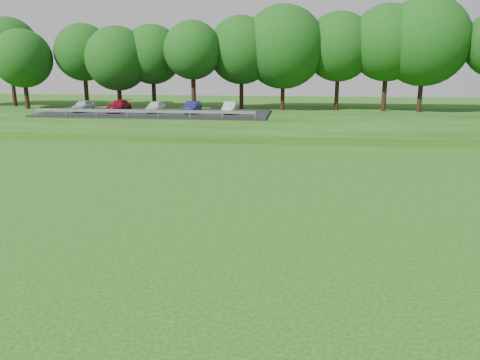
# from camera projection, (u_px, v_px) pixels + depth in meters

# --- Properties ---
(berm) EXTENTS (130.00, 30.00, 0.60)m
(berm) POSITION_uv_depth(u_px,v_px,m) (387.00, 119.00, 47.68)
(berm) COLOR #173D0B
(berm) RESTS_ON ground
(walking_path) EXTENTS (130.00, 1.60, 0.04)m
(walking_path) POSITION_uv_depth(u_px,v_px,m) (420.00, 145.00, 34.28)
(walking_path) COLOR gray
(walking_path) RESTS_ON ground
(treeline) EXTENTS (104.00, 7.00, 15.00)m
(treeline) POSITION_uv_depth(u_px,v_px,m) (386.00, 41.00, 49.61)
(treeline) COLOR #0F3D0E
(treeline) RESTS_ON berm
(parking_lot) EXTENTS (24.00, 9.00, 1.38)m
(parking_lot) POSITION_uv_depth(u_px,v_px,m) (153.00, 110.00, 49.24)
(parking_lot) COLOR black
(parking_lot) RESTS_ON berm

